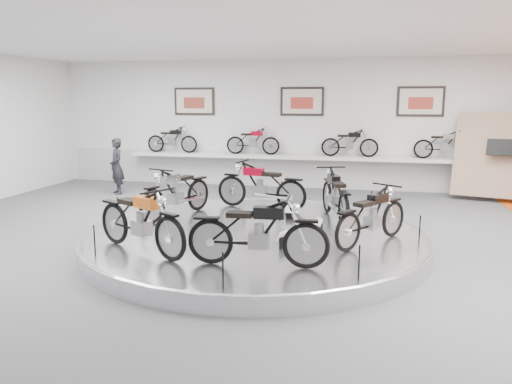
% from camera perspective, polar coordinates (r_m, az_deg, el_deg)
% --- Properties ---
extents(floor, '(16.00, 16.00, 0.00)m').
position_cam_1_polar(floor, '(9.25, -0.52, -6.78)').
color(floor, '#4D4D4F').
rests_on(floor, ground).
extents(ceiling, '(16.00, 16.00, 0.00)m').
position_cam_1_polar(ceiling, '(8.92, -0.56, 18.58)').
color(ceiling, white).
rests_on(ceiling, wall_back).
extents(wall_back, '(16.00, 0.00, 16.00)m').
position_cam_1_polar(wall_back, '(15.75, 5.26, 7.73)').
color(wall_back, silver).
rests_on(wall_back, floor).
extents(dado_band, '(15.68, 0.04, 1.10)m').
position_cam_1_polar(dado_band, '(15.86, 5.16, 2.49)').
color(dado_band, '#BCBCBA').
rests_on(dado_band, floor).
extents(display_platform, '(6.40, 6.40, 0.30)m').
position_cam_1_polar(display_platform, '(9.49, -0.11, -5.39)').
color(display_platform, silver).
rests_on(display_platform, floor).
extents(platform_rim, '(6.40, 6.40, 0.10)m').
position_cam_1_polar(platform_rim, '(9.45, -0.11, -4.69)').
color(platform_rim, '#B2B2BA').
rests_on(platform_rim, display_platform).
extents(shelf, '(11.00, 0.55, 0.10)m').
position_cam_1_polar(shelf, '(15.53, 5.05, 3.99)').
color(shelf, silver).
rests_on(shelf, wall_back).
extents(poster_left, '(1.35, 0.06, 0.88)m').
position_cam_1_polar(poster_left, '(16.50, -7.06, 10.25)').
color(poster_left, beige).
rests_on(poster_left, wall_back).
extents(poster_center, '(1.35, 0.06, 0.88)m').
position_cam_1_polar(poster_center, '(15.69, 5.28, 10.27)').
color(poster_center, beige).
rests_on(poster_center, wall_back).
extents(poster_right, '(1.35, 0.06, 0.88)m').
position_cam_1_polar(poster_right, '(15.64, 18.30, 9.80)').
color(poster_right, beige).
rests_on(poster_right, wall_back).
extents(display_panel, '(2.56, 1.52, 2.30)m').
position_cam_1_polar(display_panel, '(15.22, 26.20, 3.77)').
color(display_panel, '#9F836A').
rests_on(display_panel, floor).
extents(shelf_bike_a, '(1.22, 0.43, 0.73)m').
position_cam_1_polar(shelf_bike_a, '(16.56, -9.56, 5.73)').
color(shelf_bike_a, black).
rests_on(shelf_bike_a, shelf).
extents(shelf_bike_b, '(1.22, 0.43, 0.73)m').
position_cam_1_polar(shelf_bike_b, '(15.75, -0.36, 5.64)').
color(shelf_bike_b, maroon).
rests_on(shelf_bike_b, shelf).
extents(shelf_bike_c, '(1.22, 0.43, 0.73)m').
position_cam_1_polar(shelf_bike_c, '(15.37, 10.66, 5.34)').
color(shelf_bike_c, black).
rests_on(shelf_bike_c, shelf).
extents(shelf_bike_d, '(1.22, 0.43, 0.73)m').
position_cam_1_polar(shelf_bike_d, '(15.52, 20.70, 4.89)').
color(shelf_bike_d, '#A9A9AE').
rests_on(shelf_bike_d, shelf).
extents(bike_a, '(1.14, 1.91, 1.06)m').
position_cam_1_polar(bike_a, '(10.33, 9.04, -0.32)').
color(bike_a, black).
rests_on(bike_a, display_platform).
extents(bike_b, '(1.94, 1.02, 1.09)m').
position_cam_1_polar(bike_b, '(11.28, 0.55, 0.78)').
color(bike_b, maroon).
rests_on(bike_b, display_platform).
extents(bike_c, '(1.22, 1.95, 1.08)m').
position_cam_1_polar(bike_c, '(10.63, -9.10, 0.03)').
color(bike_c, '#A9A9AE').
rests_on(bike_c, display_platform).
extents(bike_d, '(1.93, 1.45, 1.09)m').
position_cam_1_polar(bike_d, '(8.27, -13.07, -3.08)').
color(bike_d, '#BE5413').
rests_on(bike_d, display_platform).
extents(bike_e, '(1.83, 0.73, 1.06)m').
position_cam_1_polar(bike_e, '(7.36, 0.18, -4.58)').
color(bike_e, black).
rests_on(bike_e, display_platform).
extents(bike_f, '(1.45, 1.74, 1.00)m').
position_cam_1_polar(bike_f, '(8.75, 13.12, -2.63)').
color(bike_f, black).
rests_on(bike_f, display_platform).
extents(visitor, '(0.70, 0.71, 1.65)m').
position_cam_1_polar(visitor, '(15.25, -15.64, 2.86)').
color(visitor, black).
rests_on(visitor, floor).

